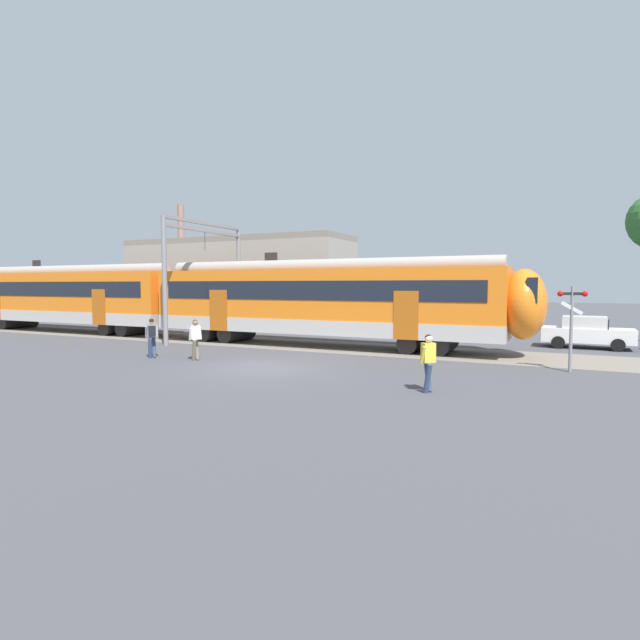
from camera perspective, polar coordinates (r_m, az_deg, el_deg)
ground_plane at (r=18.63m, az=-6.52°, el=-5.43°), size 160.00×160.00×0.00m
track_bed at (r=31.42m, az=-18.62°, el=-1.75°), size 80.00×4.40×0.01m
commuter_train at (r=29.59m, az=-15.27°, el=2.34°), size 38.05×3.07×4.73m
pedestrian_grey at (r=21.98m, az=-18.68°, el=-1.57°), size 0.52×0.67×1.67m
pedestrian_white at (r=20.79m, az=-14.08°, el=-1.79°), size 0.54×0.67×1.67m
pedestrian_yellow at (r=14.49m, az=12.26°, el=-4.36°), size 0.43×0.68×1.67m
parked_car_white at (r=27.29m, az=28.20°, el=-1.23°), size 4.05×1.86×1.54m
catenary_gantry at (r=28.62m, az=-12.98°, el=6.45°), size 0.24×6.64×6.53m
crossing_signal at (r=19.44m, az=26.82°, el=0.51°), size 0.96×0.22×3.00m
background_building at (r=37.13m, az=-9.53°, el=4.21°), size 17.05×5.00×9.20m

